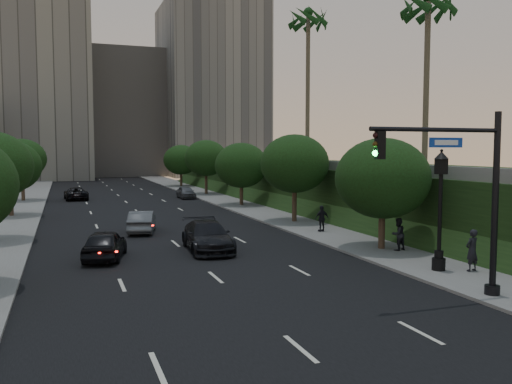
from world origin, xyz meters
name	(u,v)px	position (x,y,z in m)	size (l,w,h in m)	color
ground	(253,310)	(0.00, 0.00, 0.00)	(160.00, 160.00, 0.00)	black
road_surface	(140,214)	(0.00, 30.00, 0.01)	(16.00, 140.00, 0.02)	black
sidewalk_right	(251,209)	(10.25, 30.00, 0.07)	(4.50, 140.00, 0.15)	slate
sidewalk_left	(11,218)	(-10.25, 30.00, 0.07)	(4.50, 140.00, 0.15)	slate
embankment	(372,186)	(22.00, 28.00, 2.00)	(18.00, 90.00, 4.00)	black
parapet_wall	(292,163)	(13.50, 28.00, 4.35)	(0.35, 90.00, 0.70)	slate
office_block_left	(16,92)	(-14.00, 92.00, 16.00)	(26.00, 20.00, 32.00)	gray
office_block_mid	(122,114)	(6.00, 102.00, 13.00)	(22.00, 18.00, 26.00)	#9E9891
office_block_right	(211,91)	(24.00, 96.00, 18.00)	(20.00, 22.00, 36.00)	gray
tree_right_a	(383,178)	(10.30, 8.00, 4.02)	(5.20, 5.20, 6.24)	#38281C
tree_right_b	(295,164)	(10.30, 20.00, 4.52)	(5.20, 5.20, 6.74)	#38281C
tree_right_c	(241,165)	(10.30, 33.00, 4.02)	(5.20, 5.20, 6.24)	#38281C
tree_right_d	(206,158)	(10.30, 47.00, 4.52)	(5.20, 5.20, 6.74)	#38281C
tree_right_e	(181,160)	(10.30, 62.00, 4.02)	(5.20, 5.20, 6.24)	#38281C
tree_left_c	(10,166)	(-10.30, 31.00, 4.21)	(5.00, 5.00, 6.34)	#38281C
tree_left_d	(22,159)	(-10.30, 45.00, 4.58)	(5.00, 5.00, 6.71)	#38281C
palm_mid	(428,6)	(17.50, 14.00, 15.32)	(3.20, 3.20, 13.00)	#4C4233
palm_far	(308,21)	(16.00, 30.00, 17.64)	(3.20, 3.20, 15.50)	#4C4233
traffic_signal_mast	(472,202)	(7.89, -1.62, 3.67)	(5.68, 0.56, 7.00)	black
street_lamp	(440,216)	(9.75, 2.46, 2.63)	(0.64, 0.64, 5.62)	black
sedan_near_left	(105,244)	(-4.26, 10.76, 0.77)	(1.82, 4.52, 1.54)	black
sedan_mid_left	(142,222)	(-1.26, 19.11, 0.75)	(1.58, 4.54, 1.49)	#4D5154
sedan_far_left	(76,194)	(-4.95, 45.38, 0.70)	(2.33, 5.06, 1.41)	black
sedan_near_right	(207,236)	(1.24, 11.23, 0.81)	(2.28, 5.61, 1.63)	black
sedan_far_right	(186,192)	(6.89, 42.90, 0.70)	(1.66, 4.12, 1.40)	#4C4E52
pedestrian_a	(472,250)	(11.02, 1.81, 1.09)	(0.69, 0.45, 1.89)	black
pedestrian_b	(398,234)	(10.80, 7.19, 1.04)	(0.86, 0.67, 1.77)	black
pedestrian_c	(322,218)	(9.95, 14.65, 1.02)	(1.02, 0.42, 1.74)	black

